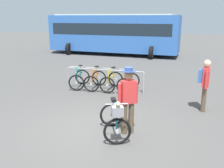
% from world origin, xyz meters
% --- Properties ---
extents(ground_plane, '(80.00, 80.00, 0.00)m').
position_xyz_m(ground_plane, '(0.00, 0.00, 0.00)').
color(ground_plane, '#514F4C').
extents(bike_rack_rail, '(3.20, 0.36, 0.88)m').
position_xyz_m(bike_rack_rail, '(-0.49, 3.54, 0.66)').
color(bike_rack_rail, '#99999E').
rests_on(bike_rack_rail, ground).
extents(racked_bike_teal, '(0.71, 1.12, 0.97)m').
position_xyz_m(racked_bike_teal, '(-1.62, 3.83, 0.37)').
color(racked_bike_teal, black).
rests_on(racked_bike_teal, ground).
extents(racked_bike_orange, '(0.75, 1.14, 0.97)m').
position_xyz_m(racked_bike_orange, '(-0.93, 3.77, 0.37)').
color(racked_bike_orange, black).
rests_on(racked_bike_orange, ground).
extents(racked_bike_yellow, '(0.83, 1.18, 0.97)m').
position_xyz_m(racked_bike_yellow, '(-0.23, 3.70, 0.37)').
color(racked_bike_yellow, black).
rests_on(racked_bike_yellow, ground).
extents(racked_bike_black, '(0.85, 1.19, 0.97)m').
position_xyz_m(racked_bike_black, '(0.47, 3.63, 0.37)').
color(racked_bike_black, black).
rests_on(racked_bike_black, ground).
extents(featured_bicycle, '(0.95, 1.25, 1.09)m').
position_xyz_m(featured_bicycle, '(0.58, -0.36, 0.49)').
color(featured_bicycle, black).
rests_on(featured_bicycle, ground).
extents(person_with_featured_bike, '(0.48, 0.34, 1.72)m').
position_xyz_m(person_with_featured_bike, '(0.87, -0.09, 0.95)').
color(person_with_featured_bike, brown).
rests_on(person_with_featured_bike, ground).
extents(pedestrian_with_backpack, '(0.38, 0.52, 1.64)m').
position_xyz_m(pedestrian_with_backpack, '(3.03, 1.90, 0.94)').
color(pedestrian_with_backpack, brown).
rests_on(pedestrian_with_backpack, ground).
extents(bus_distant, '(10.27, 4.43, 3.08)m').
position_xyz_m(bus_distant, '(-1.83, 13.52, 1.74)').
color(bus_distant, '#3366B7').
rests_on(bus_distant, ground).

